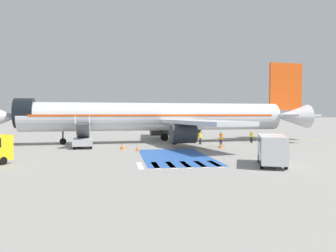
{
  "coord_description": "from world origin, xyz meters",
  "views": [
    {
      "loc": [
        -4.64,
        -44.0,
        4.0
      ],
      "look_at": [
        1.82,
        -0.65,
        2.37
      ],
      "focal_mm": 35.0,
      "sensor_mm": 36.0,
      "label": 1
    }
  ],
  "objects_px": {
    "service_van_1": "(272,148)",
    "ground_crew_0": "(251,136)",
    "traffic_cone_0": "(122,146)",
    "traffic_cone_2": "(221,146)",
    "traffic_cone_1": "(138,148)",
    "fuel_tanker": "(180,124)",
    "airliner": "(162,117)",
    "ground_crew_2": "(221,138)",
    "boarding_stairs_forward": "(83,139)",
    "ground_crew_1": "(200,137)"
  },
  "relations": [
    {
      "from": "service_van_1",
      "to": "ground_crew_0",
      "type": "relative_size",
      "value": 3.3
    },
    {
      "from": "ground_crew_0",
      "to": "traffic_cone_0",
      "type": "height_order",
      "value": "ground_crew_0"
    },
    {
      "from": "service_van_1",
      "to": "traffic_cone_2",
      "type": "distance_m",
      "value": 13.18
    },
    {
      "from": "service_van_1",
      "to": "traffic_cone_1",
      "type": "height_order",
      "value": "service_van_1"
    },
    {
      "from": "fuel_tanker",
      "to": "service_van_1",
      "type": "xyz_separation_m",
      "value": [
        -1.12,
        -44.54,
        -0.47
      ]
    },
    {
      "from": "airliner",
      "to": "traffic_cone_0",
      "type": "distance_m",
      "value": 10.02
    },
    {
      "from": "airliner",
      "to": "ground_crew_2",
      "type": "distance_m",
      "value": 9.42
    },
    {
      "from": "fuel_tanker",
      "to": "ground_crew_0",
      "type": "relative_size",
      "value": 6.31
    },
    {
      "from": "service_van_1",
      "to": "traffic_cone_0",
      "type": "bearing_deg",
      "value": -29.59
    },
    {
      "from": "boarding_stairs_forward",
      "to": "fuel_tanker",
      "type": "relative_size",
      "value": 0.53
    },
    {
      "from": "boarding_stairs_forward",
      "to": "ground_crew_0",
      "type": "bearing_deg",
      "value": 3.41
    },
    {
      "from": "traffic_cone_1",
      "to": "ground_crew_2",
      "type": "bearing_deg",
      "value": 17.12
    },
    {
      "from": "boarding_stairs_forward",
      "to": "traffic_cone_2",
      "type": "relative_size",
      "value": 8.98
    },
    {
      "from": "airliner",
      "to": "fuel_tanker",
      "type": "bearing_deg",
      "value": -20.82
    },
    {
      "from": "traffic_cone_1",
      "to": "traffic_cone_2",
      "type": "xyz_separation_m",
      "value": [
        9.76,
        1.35,
        0.03
      ]
    },
    {
      "from": "fuel_tanker",
      "to": "traffic_cone_1",
      "type": "height_order",
      "value": "fuel_tanker"
    },
    {
      "from": "traffic_cone_1",
      "to": "traffic_cone_0",
      "type": "bearing_deg",
      "value": 131.24
    },
    {
      "from": "airliner",
      "to": "boarding_stairs_forward",
      "type": "bearing_deg",
      "value": 112.98
    },
    {
      "from": "fuel_tanker",
      "to": "traffic_cone_1",
      "type": "relative_size",
      "value": 19.03
    },
    {
      "from": "ground_crew_1",
      "to": "boarding_stairs_forward",
      "type": "bearing_deg",
      "value": 170.45
    },
    {
      "from": "ground_crew_1",
      "to": "ground_crew_2",
      "type": "distance_m",
      "value": 3.7
    },
    {
      "from": "airliner",
      "to": "traffic_cone_2",
      "type": "distance_m",
      "value": 10.6
    },
    {
      "from": "boarding_stairs_forward",
      "to": "service_van_1",
      "type": "height_order",
      "value": "boarding_stairs_forward"
    },
    {
      "from": "fuel_tanker",
      "to": "ground_crew_1",
      "type": "height_order",
      "value": "fuel_tanker"
    },
    {
      "from": "traffic_cone_1",
      "to": "airliner",
      "type": "bearing_deg",
      "value": 67.79
    },
    {
      "from": "traffic_cone_0",
      "to": "fuel_tanker",
      "type": "bearing_deg",
      "value": 68.16
    },
    {
      "from": "fuel_tanker",
      "to": "ground_crew_2",
      "type": "xyz_separation_m",
      "value": [
        -0.42,
        -29.57,
        -0.84
      ]
    },
    {
      "from": "ground_crew_1",
      "to": "traffic_cone_2",
      "type": "relative_size",
      "value": 2.79
    },
    {
      "from": "airliner",
      "to": "fuel_tanker",
      "type": "xyz_separation_m",
      "value": [
        6.88,
        23.21,
        -1.74
      ]
    },
    {
      "from": "airliner",
      "to": "ground_crew_1",
      "type": "distance_m",
      "value": 6.22
    },
    {
      "from": "traffic_cone_2",
      "to": "traffic_cone_0",
      "type": "bearing_deg",
      "value": 177.55
    },
    {
      "from": "ground_crew_0",
      "to": "ground_crew_2",
      "type": "bearing_deg",
      "value": -108.88
    },
    {
      "from": "airliner",
      "to": "ground_crew_0",
      "type": "relative_size",
      "value": 28.31
    },
    {
      "from": "service_van_1",
      "to": "traffic_cone_1",
      "type": "relative_size",
      "value": 9.94
    },
    {
      "from": "ground_crew_0",
      "to": "traffic_cone_0",
      "type": "relative_size",
      "value": 2.47
    },
    {
      "from": "ground_crew_2",
      "to": "traffic_cone_2",
      "type": "height_order",
      "value": "ground_crew_2"
    },
    {
      "from": "boarding_stairs_forward",
      "to": "traffic_cone_0",
      "type": "bearing_deg",
      "value": -32.6
    },
    {
      "from": "boarding_stairs_forward",
      "to": "ground_crew_2",
      "type": "height_order",
      "value": "boarding_stairs_forward"
    },
    {
      "from": "boarding_stairs_forward",
      "to": "traffic_cone_1",
      "type": "relative_size",
      "value": 10.02
    },
    {
      "from": "ground_crew_1",
      "to": "ground_crew_2",
      "type": "xyz_separation_m",
      "value": [
        1.77,
        -3.25,
        0.06
      ]
    },
    {
      "from": "airliner",
      "to": "ground_crew_0",
      "type": "height_order",
      "value": "airliner"
    },
    {
      "from": "airliner",
      "to": "service_van_1",
      "type": "height_order",
      "value": "airliner"
    },
    {
      "from": "fuel_tanker",
      "to": "airliner",
      "type": "bearing_deg",
      "value": -12.87
    },
    {
      "from": "fuel_tanker",
      "to": "ground_crew_2",
      "type": "bearing_deg",
      "value": 2.84
    },
    {
      "from": "traffic_cone_1",
      "to": "boarding_stairs_forward",
      "type": "bearing_deg",
      "value": 145.22
    },
    {
      "from": "airliner",
      "to": "boarding_stairs_forward",
      "type": "xyz_separation_m",
      "value": [
        -10.12,
        -5.22,
        -2.63
      ]
    },
    {
      "from": "airliner",
      "to": "traffic_cone_0",
      "type": "bearing_deg",
      "value": 140.14
    },
    {
      "from": "ground_crew_0",
      "to": "ground_crew_2",
      "type": "xyz_separation_m",
      "value": [
        -5.69,
        -4.15,
        0.1
      ]
    },
    {
      "from": "service_van_1",
      "to": "ground_crew_2",
      "type": "distance_m",
      "value": 14.99
    },
    {
      "from": "traffic_cone_0",
      "to": "ground_crew_1",
      "type": "bearing_deg",
      "value": 24.26
    }
  ]
}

